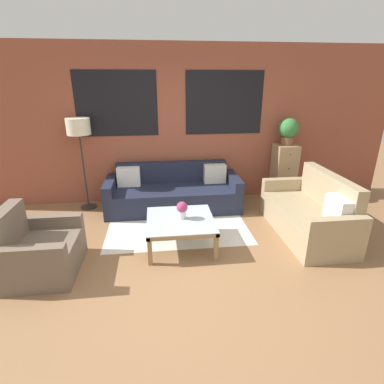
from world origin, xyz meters
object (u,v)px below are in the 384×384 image
at_px(potted_plant, 288,130).
at_px(floor_lamp, 79,131).
at_px(flower_vase, 182,209).
at_px(settee_vintage, 310,215).
at_px(couch_dark, 173,193).
at_px(coffee_table, 180,223).
at_px(drawer_cabinet, 284,172).
at_px(armchair_corner, 39,251).

bearing_deg(potted_plant, floor_lamp, -179.54).
bearing_deg(flower_vase, settee_vintage, 3.26).
distance_m(couch_dark, floor_lamp, 1.92).
xyz_separation_m(couch_dark, potted_plant, (2.14, 0.21, 1.06)).
height_order(coffee_table, drawer_cabinet, drawer_cabinet).
bearing_deg(floor_lamp, armchair_corner, -94.97).
distance_m(floor_lamp, drawer_cabinet, 3.78).
relative_size(settee_vintage, armchair_corner, 1.84).
bearing_deg(floor_lamp, coffee_table, -44.49).
bearing_deg(coffee_table, armchair_corner, -166.96).
bearing_deg(floor_lamp, drawer_cabinet, 0.46).
xyz_separation_m(couch_dark, coffee_table, (0.02, -1.35, 0.07)).
bearing_deg(settee_vintage, armchair_corner, -171.84).
distance_m(settee_vintage, coffee_table, 1.95).
relative_size(settee_vintage, drawer_cabinet, 1.60).
xyz_separation_m(drawer_cabinet, potted_plant, (-0.00, 0.00, 0.80)).
distance_m(coffee_table, flower_vase, 0.20).
height_order(couch_dark, settee_vintage, settee_vintage).
bearing_deg(armchair_corner, drawer_cabinet, 27.03).
xyz_separation_m(drawer_cabinet, flower_vase, (-2.09, -1.54, 0.02)).
bearing_deg(drawer_cabinet, couch_dark, -174.37).
height_order(couch_dark, potted_plant, potted_plant).
xyz_separation_m(settee_vintage, armchair_corner, (-3.67, -0.53, -0.03)).
bearing_deg(coffee_table, couch_dark, 90.75).
bearing_deg(coffee_table, flower_vase, 32.41).
height_order(settee_vintage, coffee_table, settee_vintage).
height_order(settee_vintage, potted_plant, potted_plant).
relative_size(couch_dark, floor_lamp, 1.46).
height_order(drawer_cabinet, potted_plant, potted_plant).
relative_size(couch_dark, armchair_corner, 2.53).
bearing_deg(potted_plant, drawer_cabinet, -90.00).
relative_size(armchair_corner, floor_lamp, 0.58).
relative_size(armchair_corner, coffee_table, 1.01).
relative_size(drawer_cabinet, potted_plant, 2.18).
xyz_separation_m(potted_plant, flower_vase, (-2.09, -1.54, -0.78)).
bearing_deg(armchair_corner, potted_plant, 27.03).
bearing_deg(flower_vase, floor_lamp, 136.32).
distance_m(couch_dark, coffee_table, 1.35).
bearing_deg(couch_dark, potted_plant, 5.63).
distance_m(settee_vintage, drawer_cabinet, 1.46).
relative_size(settee_vintage, flower_vase, 6.91).
bearing_deg(flower_vase, coffee_table, -147.59).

